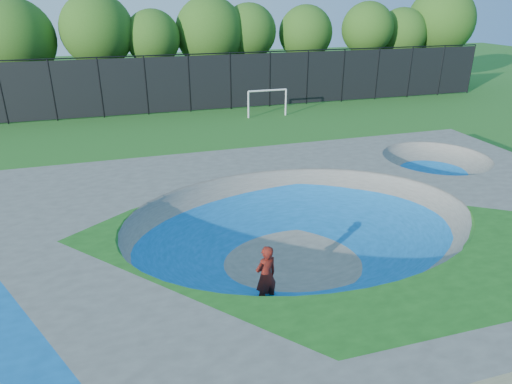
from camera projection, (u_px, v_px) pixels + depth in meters
ground at (299, 257)px, 14.53m from camera, size 120.00×120.00×0.00m
skate_deck at (300, 236)px, 14.23m from camera, size 22.00×14.00×1.50m
skater at (266, 276)px, 11.96m from camera, size 0.75×0.61×1.78m
skateboard at (266, 303)px, 12.30m from camera, size 0.81×0.45×0.05m
soccer_goal at (267, 98)px, 31.15m from camera, size 2.82×0.12×1.86m
fence at (189, 82)px, 32.18m from camera, size 48.09×0.09×4.04m
treeline at (182, 33)px, 35.20m from camera, size 52.55×6.67×8.59m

